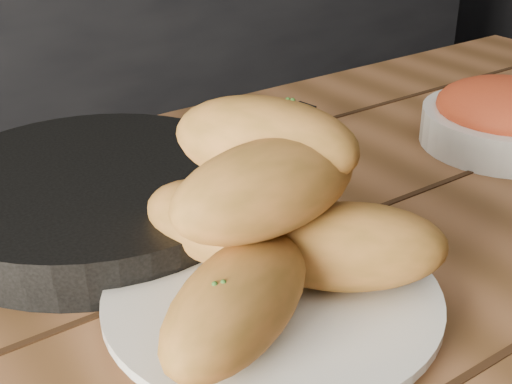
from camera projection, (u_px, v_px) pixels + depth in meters
name	position (u px, v px, depth m)	size (l,w,h in m)	color
plate	(272.00, 300.00, 0.52)	(0.25, 0.25, 0.02)	silver
bread_rolls	(269.00, 221.00, 0.49)	(0.26, 0.23, 0.14)	#BC7334
skillet	(98.00, 194.00, 0.64)	(0.43, 0.30, 0.05)	black
bowl	(507.00, 117.00, 0.79)	(0.18, 0.18, 0.07)	white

